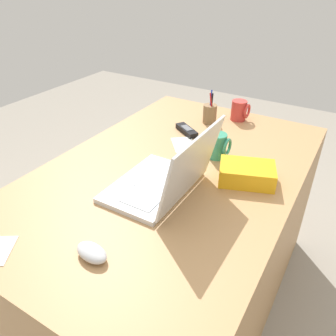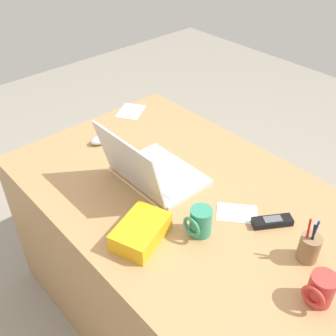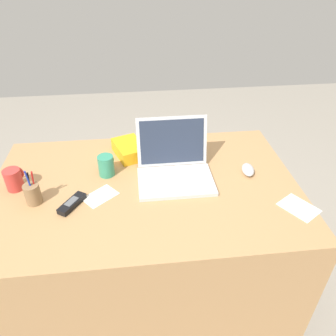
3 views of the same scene
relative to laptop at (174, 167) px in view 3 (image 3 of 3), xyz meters
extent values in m
plane|color=gray|center=(-0.14, -0.05, -0.80)|extent=(6.00, 6.00, 0.00)
cube|color=tan|center=(-0.14, -0.05, -0.42)|extent=(1.41, 0.91, 0.74)
cube|color=silver|center=(0.00, -0.05, -0.04)|extent=(0.35, 0.23, 0.02)
cube|color=silver|center=(0.00, -0.03, -0.03)|extent=(0.28, 0.12, 0.00)
cube|color=silver|center=(0.00, -0.12, -0.03)|extent=(0.10, 0.05, 0.00)
cube|color=silver|center=(0.00, 0.10, 0.08)|extent=(0.34, 0.07, 0.24)
cube|color=#283347|center=(0.00, 0.09, 0.08)|extent=(0.31, 0.05, 0.21)
ellipsoid|color=silver|center=(0.36, -0.01, -0.03)|extent=(0.07, 0.11, 0.04)
cylinder|color=#338C6B|center=(-0.32, 0.05, 0.00)|extent=(0.07, 0.07, 0.10)
torus|color=#338C6B|center=(-0.32, 0.09, 0.00)|extent=(0.07, 0.01, 0.07)
cylinder|color=#C63833|center=(-0.73, -0.01, 0.00)|extent=(0.07, 0.07, 0.10)
torus|color=#C63833|center=(-0.73, 0.03, 0.00)|extent=(0.07, 0.01, 0.07)
cube|color=black|center=(-0.46, -0.16, -0.04)|extent=(0.11, 0.14, 0.02)
cube|color=#595B60|center=(-0.46, -0.16, -0.03)|extent=(0.06, 0.07, 0.00)
cylinder|color=olive|center=(-0.62, -0.12, -0.01)|extent=(0.07, 0.07, 0.09)
cylinder|color=#1933B2|center=(-0.62, -0.12, 0.04)|extent=(0.02, 0.01, 0.15)
cylinder|color=black|center=(-0.62, -0.12, 0.03)|extent=(0.02, 0.02, 0.13)
cylinder|color=red|center=(-0.61, -0.11, 0.04)|extent=(0.02, 0.02, 0.14)
cube|color=#F2AD19|center=(-0.21, 0.22, -0.02)|extent=(0.19, 0.23, 0.07)
cube|color=white|center=(-0.34, -0.11, -0.05)|extent=(0.17, 0.16, 0.00)
cube|color=white|center=(0.49, -0.28, -0.05)|extent=(0.18, 0.19, 0.00)
camera|label=1|loc=(0.80, 0.49, 0.62)|focal=35.59mm
camera|label=2|loc=(-0.95, 0.76, 0.94)|focal=42.67mm
camera|label=3|loc=(-0.17, -1.25, 0.88)|focal=35.01mm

